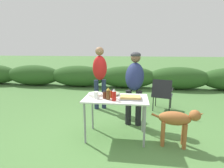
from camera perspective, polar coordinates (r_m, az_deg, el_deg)
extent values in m
plane|color=#4C7A3D|center=(3.32, 1.22, -16.84)|extent=(60.00, 60.00, 0.00)
ellipsoid|color=#2D5623|center=(8.26, -24.16, 2.68)|extent=(2.40, 0.90, 0.86)
ellipsoid|color=#2D5623|center=(7.42, -10.84, 2.58)|extent=(2.40, 0.90, 0.86)
ellipsoid|color=#2D5623|center=(7.06, 4.80, 2.29)|extent=(2.40, 0.90, 0.86)
ellipsoid|color=#2D5623|center=(7.25, 20.80, 1.81)|extent=(2.40, 0.90, 0.86)
cube|color=silver|center=(3.04, 1.28, -4.72)|extent=(1.10, 0.64, 0.02)
cylinder|color=gray|center=(3.01, -8.87, -12.54)|extent=(0.04, 0.04, 0.71)
cylinder|color=gray|center=(2.91, 10.56, -13.51)|extent=(0.04, 0.04, 0.71)
cylinder|color=gray|center=(3.49, -6.38, -8.97)|extent=(0.04, 0.04, 0.71)
cylinder|color=gray|center=(3.41, 10.09, -9.64)|extent=(0.04, 0.04, 0.71)
cube|color=#9E9EA3|center=(2.96, 6.03, -4.78)|extent=(0.38, 0.22, 0.02)
cube|color=tan|center=(2.95, 6.04, -4.26)|extent=(0.34, 0.19, 0.04)
cylinder|color=white|center=(3.17, -5.55, -3.40)|extent=(0.25, 0.25, 0.05)
ellipsoid|color=#ADBC99|center=(3.20, 0.32, -3.10)|extent=(0.26, 0.26, 0.06)
cylinder|color=white|center=(2.99, -5.19, -3.62)|extent=(0.08, 0.08, 0.12)
cylinder|color=#562314|center=(2.98, -2.37, -3.65)|extent=(0.07, 0.07, 0.12)
cone|color=black|center=(2.96, -2.38, -2.26)|extent=(0.06, 0.06, 0.03)
cylinder|color=red|center=(2.86, 0.64, -3.92)|extent=(0.07, 0.07, 0.15)
cone|color=white|center=(2.83, 0.65, -2.00)|extent=(0.06, 0.06, 0.04)
cylinder|color=#CC4214|center=(3.02, 0.20, -3.34)|extent=(0.08, 0.08, 0.13)
cone|color=black|center=(2.99, 0.20, -1.81)|extent=(0.07, 0.07, 0.04)
cylinder|color=brown|center=(2.92, -1.21, -3.53)|extent=(0.07, 0.07, 0.16)
cone|color=gold|center=(2.90, -1.22, -1.58)|extent=(0.06, 0.06, 0.05)
cylinder|color=black|center=(3.69, 5.36, -7.65)|extent=(0.12, 0.12, 0.73)
cylinder|color=black|center=(3.67, 8.64, -7.83)|extent=(0.12, 0.12, 0.73)
ellipsoid|color=navy|center=(3.63, 7.41, 2.46)|extent=(0.42, 0.51, 0.65)
sphere|color=brown|center=(3.70, 7.72, 8.51)|extent=(0.20, 0.20, 0.20)
ellipsoid|color=#333338|center=(3.69, 7.74, 9.38)|extent=(0.21, 0.21, 0.12)
cylinder|color=#232D4C|center=(4.60, -5.11, -3.44)|extent=(0.12, 0.12, 0.77)
cylinder|color=#232D4C|center=(4.63, -2.65, -3.30)|extent=(0.12, 0.12, 0.77)
ellipsoid|color=red|center=(4.49, -4.00, 5.27)|extent=(0.43, 0.37, 0.62)
sphere|color=#936B4C|center=(4.46, -4.08, 10.64)|extent=(0.21, 0.21, 0.21)
cylinder|color=#9E5B2D|center=(3.20, 16.23, -14.29)|extent=(0.06, 0.06, 0.42)
cylinder|color=#9E5B2D|center=(3.07, 16.30, -15.47)|extent=(0.06, 0.06, 0.42)
cylinder|color=#9E5B2D|center=(3.23, 22.29, -14.46)|extent=(0.06, 0.06, 0.42)
cylinder|color=#9E5B2D|center=(3.10, 22.65, -15.63)|extent=(0.06, 0.06, 0.42)
ellipsoid|color=#9E5B2D|center=(3.04, 19.72, -10.48)|extent=(0.53, 0.29, 0.22)
sphere|color=#9E5B2D|center=(3.06, 25.47, -9.25)|extent=(0.17, 0.17, 0.17)
cone|color=#9E5B2D|center=(3.06, 26.80, -8.89)|extent=(0.14, 0.10, 0.12)
cylinder|color=#9E5B2D|center=(3.02, 14.21, -10.06)|extent=(0.16, 0.06, 0.09)
cube|color=#232328|center=(4.70, 16.20, -3.55)|extent=(0.57, 0.57, 0.03)
cube|color=#232328|center=(4.38, 15.90, -1.57)|extent=(0.49, 0.28, 0.44)
cylinder|color=black|center=(4.60, 13.26, -6.29)|extent=(0.02, 0.02, 0.38)
cylinder|color=black|center=(4.55, 18.25, -6.77)|extent=(0.02, 0.02, 0.38)
cylinder|color=black|center=(4.97, 14.08, -4.95)|extent=(0.02, 0.02, 0.38)
cylinder|color=black|center=(4.93, 18.68, -5.36)|extent=(0.02, 0.02, 0.38)
cylinder|color=black|center=(4.69, 13.54, -1.24)|extent=(0.14, 0.40, 0.02)
cylinder|color=black|center=(4.64, 19.14, -1.71)|extent=(0.14, 0.40, 0.02)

